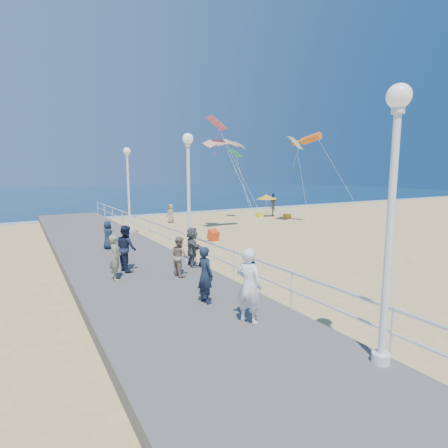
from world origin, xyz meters
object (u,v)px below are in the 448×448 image
box_kite (213,236)px  beach_chair_right (260,215)px  lamp_post_mid (189,185)px  beach_chair_left (287,216)px  spectator_5 (192,247)px  lamp_post_near (392,199)px  lamp_post_far (128,181)px  woman_holding_toddler (249,286)px  toddler_held (250,270)px  spectator_1 (180,256)px  beach_walker_b (273,201)px  spectator_0 (205,275)px  spectator_7 (126,248)px  spectator_6 (115,257)px  beach_umbrella (266,197)px  beach_walker_c (171,214)px  spectator_4 (108,235)px  beach_walker_a (274,207)px

box_kite → beach_chair_right: 12.43m
lamp_post_mid → beach_chair_left: lamp_post_mid is taller
spectator_5 → lamp_post_near: bearing=-170.8°
lamp_post_far → woman_holding_toddler: 15.32m
lamp_post_mid → spectator_5: size_ratio=3.34×
toddler_held → spectator_1: toddler_held is taller
spectator_1 → spectator_5: 1.38m
spectator_1 → beach_walker_b: spectator_1 is taller
spectator_0 → spectator_5: spectator_0 is taller
spectator_7 → spectator_6: bearing=135.9°
spectator_0 → beach_walker_b: (22.05, 24.64, -0.36)m
toddler_held → beach_umbrella: (15.35, 19.46, 0.20)m
woman_holding_toddler → spectator_6: bearing=-3.7°
beach_chair_right → beach_umbrella: bearing=-9.3°
beach_chair_left → beach_umbrella: bearing=117.0°
lamp_post_mid → beach_chair_right: bearing=45.0°
spectator_6 → beach_chair_right: bearing=-38.2°
spectator_5 → beach_walker_b: (20.64, 20.79, -0.33)m
beach_chair_right → toddler_held: bearing=-126.9°
spectator_5 → beach_walker_c: bearing=-10.1°
toddler_held → box_kite: bearing=-48.8°
toddler_held → spectator_1: bearing=-24.1°
lamp_post_near → spectator_6: lamp_post_near is taller
spectator_4 → beach_walker_a: size_ratio=0.76×
beach_walker_c → beach_chair_left: 10.72m
spectator_7 → beach_walker_b: bearing=-58.6°
lamp_post_near → spectator_5: lamp_post_near is taller
lamp_post_far → beach_umbrella: bearing=17.5°
lamp_post_near → spectator_4: bearing=99.6°
lamp_post_near → spectator_6: bearing=111.3°
woman_holding_toddler → beach_chair_right: bearing=-61.3°
spectator_1 → beach_walker_a: (16.34, 15.05, -0.20)m
lamp_post_mid → woman_holding_toddler: size_ratio=2.77×
spectator_7 → beach_walker_a: 22.33m
spectator_4 → beach_walker_a: bearing=-72.6°
spectator_6 → beach_umbrella: beach_umbrella is taller
beach_umbrella → spectator_4: bearing=-151.9°
beach_walker_a → beach_chair_left: bearing=-147.9°
toddler_held → beach_chair_left: bearing=-67.3°
beach_walker_a → box_kite: bearing=158.4°
box_kite → lamp_post_mid: bearing=-129.8°
spectator_1 → beach_chair_left: (16.33, 13.07, -0.93)m
beach_walker_c → lamp_post_far: bearing=-56.7°
lamp_post_far → beach_walker_b: 23.63m
lamp_post_mid → toddler_held: lamp_post_mid is taller
spectator_4 → beach_chair_right: (15.93, 8.97, -0.90)m
box_kite → spectator_4: bearing=-174.9°
spectator_0 → beach_umbrella: (15.80, 17.83, 0.68)m
toddler_held → beach_walker_c: bearing=-40.8°
beach_walker_a → beach_walker_c: bearing=118.7°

